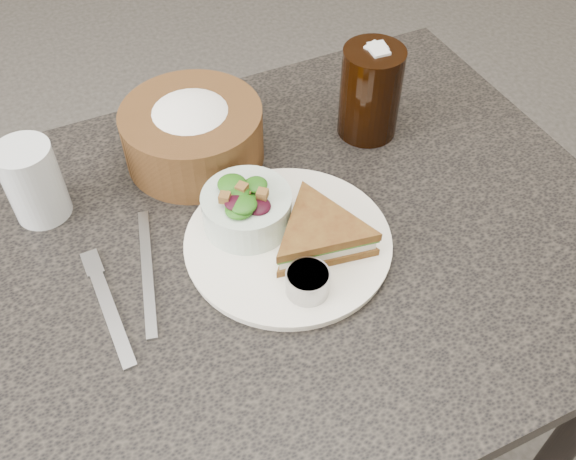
# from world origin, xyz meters

# --- Properties ---
(dining_table) EXTENTS (1.00, 0.70, 0.75)m
(dining_table) POSITION_xyz_m (0.00, 0.00, 0.38)
(dining_table) COLOR black
(dining_table) RESTS_ON floor
(dinner_plate) EXTENTS (0.26, 0.26, 0.01)m
(dinner_plate) POSITION_xyz_m (0.05, -0.02, 0.76)
(dinner_plate) COLOR white
(dinner_plate) RESTS_ON dining_table
(sandwich) EXTENTS (0.18, 0.18, 0.04)m
(sandwich) POSITION_xyz_m (0.08, -0.04, 0.78)
(sandwich) COLOR brown
(sandwich) RESTS_ON dinner_plate
(salad_bowl) EXTENTS (0.13, 0.13, 0.07)m
(salad_bowl) POSITION_xyz_m (0.01, 0.03, 0.79)
(salad_bowl) COLOR #B2C8BC
(salad_bowl) RESTS_ON dinner_plate
(dressing_ramekin) EXTENTS (0.07, 0.07, 0.03)m
(dressing_ramekin) POSITION_xyz_m (0.03, -0.10, 0.78)
(dressing_ramekin) COLOR #9E9E9E
(dressing_ramekin) RESTS_ON dinner_plate
(orange_wedge) EXTENTS (0.07, 0.07, 0.03)m
(orange_wedge) POSITION_xyz_m (0.04, 0.06, 0.78)
(orange_wedge) COLOR orange
(orange_wedge) RESTS_ON dinner_plate
(fork) EXTENTS (0.02, 0.16, 0.00)m
(fork) POSITION_xyz_m (-0.19, -0.02, 0.75)
(fork) COLOR #9DA0A5
(fork) RESTS_ON dining_table
(knife) EXTENTS (0.06, 0.20, 0.00)m
(knife) POSITION_xyz_m (-0.13, 0.02, 0.75)
(knife) COLOR gray
(knife) RESTS_ON dining_table
(bread_basket) EXTENTS (0.26, 0.26, 0.11)m
(bread_basket) POSITION_xyz_m (-0.00, 0.20, 0.81)
(bread_basket) COLOR brown
(bread_basket) RESTS_ON dining_table
(cola_glass) EXTENTS (0.11, 0.11, 0.15)m
(cola_glass) POSITION_xyz_m (0.25, 0.14, 0.83)
(cola_glass) COLOR black
(cola_glass) RESTS_ON dining_table
(water_glass) EXTENTS (0.08, 0.08, 0.11)m
(water_glass) POSITION_xyz_m (-0.22, 0.18, 0.81)
(water_glass) COLOR silver
(water_glass) RESTS_ON dining_table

